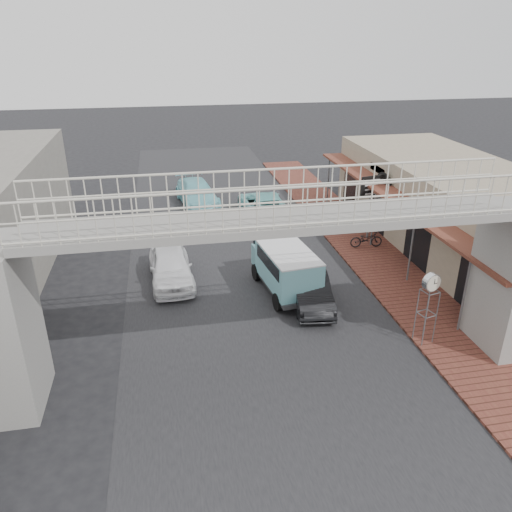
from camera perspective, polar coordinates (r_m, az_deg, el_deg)
name	(u,v)px	position (r m, az deg, el deg)	size (l,w,h in m)	color
ground	(255,309)	(19.67, -0.14, -6.03)	(120.00, 120.00, 0.00)	black
road_strip	(255,308)	(19.67, -0.14, -6.02)	(10.00, 60.00, 0.01)	black
sidewalk	(379,263)	(24.04, 13.90, -0.74)	(3.00, 40.00, 0.10)	brown
shophouse_row	(461,210)	(26.27, 22.40, 4.86)	(7.20, 18.00, 4.00)	gray
footbridge	(280,283)	(14.71, 2.75, -3.05)	(16.40, 2.40, 6.34)	gray
white_hatchback	(171,266)	(21.70, -9.73, -1.13)	(1.76, 4.37, 1.49)	white
dark_sedan	(310,288)	(19.87, 6.18, -3.70)	(1.38, 3.95, 1.30)	black
angkot_curb	(264,205)	(29.11, 0.92, 5.85)	(2.44, 5.29, 1.47)	#72C6C6
angkot_far	(197,193)	(31.54, -6.76, 7.16)	(2.07, 5.08, 1.48)	#7DD0D9
angkot_van	(286,265)	(20.34, 3.46, -1.04)	(2.24, 4.17, 1.96)	black
motorcycle_near	(366,239)	(25.37, 12.49, 1.91)	(0.56, 1.61, 0.85)	black
motorcycle_far	(321,216)	(27.92, 7.46, 4.52)	(0.46, 1.64, 0.99)	black
street_clock	(431,285)	(17.51, 19.37, -3.20)	(0.67, 0.60, 2.59)	#59595B
arrow_sign	(386,185)	(26.29, 14.66, 7.91)	(2.06, 1.35, 3.43)	#59595B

